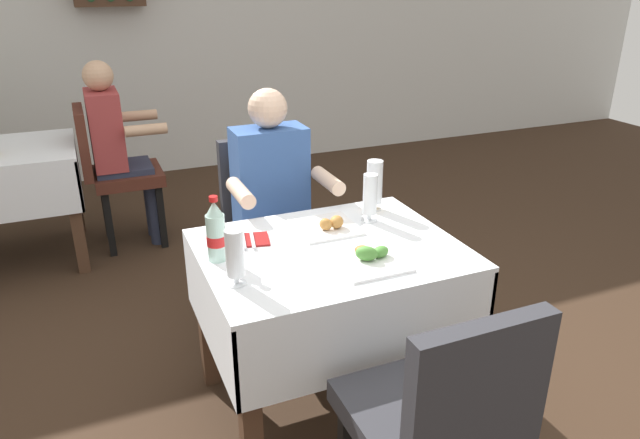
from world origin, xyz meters
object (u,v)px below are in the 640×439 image
object	(u,v)px
background_dining_table	(4,179)
beer_glass_left	(374,185)
main_dining_table	(329,288)
plate_far_diner	(328,226)
chair_near_camera_side	(438,417)
beer_glass_middle	(235,257)
beer_glass_right	(370,197)
napkin_cutlery_set	(248,240)
background_patron	(117,145)
seated_diner_far	(274,201)
cola_bottle_primary	(216,233)
chair_far_diner_seat	(269,222)
background_chair_right	(113,168)
plate_near_camera	(370,258)

from	to	relation	value
background_dining_table	beer_glass_left	bearing A→B (deg)	-46.79
main_dining_table	plate_far_diner	bearing A→B (deg)	69.12
main_dining_table	chair_near_camera_side	distance (m)	0.79
plate_far_diner	beer_glass_left	world-z (taller)	beer_glass_left
beer_glass_middle	beer_glass_right	world-z (taller)	beer_glass_right
beer_glass_right	napkin_cutlery_set	world-z (taller)	beer_glass_right
background_dining_table	beer_glass_right	bearing A→B (deg)	-49.89
beer_glass_middle	background_patron	world-z (taller)	background_patron
beer_glass_middle	seated_diner_far	bearing A→B (deg)	63.28
beer_glass_right	background_dining_table	world-z (taller)	beer_glass_right
chair_near_camera_side	cola_bottle_primary	world-z (taller)	cola_bottle_primary
main_dining_table	plate_far_diner	world-z (taller)	plate_far_diner
napkin_cutlery_set	beer_glass_left	bearing A→B (deg)	9.75
chair_near_camera_side	beer_glass_middle	bearing A→B (deg)	123.00
beer_glass_left	beer_glass_middle	world-z (taller)	beer_glass_left
chair_far_diner_seat	background_chair_right	world-z (taller)	same
cola_bottle_primary	napkin_cutlery_set	world-z (taller)	cola_bottle_primary
plate_near_camera	napkin_cutlery_set	xyz separation A→B (m)	(-0.37, 0.36, -0.01)
plate_near_camera	plate_far_diner	xyz separation A→B (m)	(-0.02, 0.34, -0.00)
cola_bottle_primary	background_patron	distance (m)	2.02
chair_near_camera_side	seated_diner_far	xyz separation A→B (m)	(-0.00, 1.48, 0.16)
beer_glass_middle	background_patron	xyz separation A→B (m)	(-0.21, 2.22, -0.15)
chair_far_diner_seat	chair_near_camera_side	distance (m)	1.58
chair_near_camera_side	background_patron	size ratio (longest dim) A/B	0.77
main_dining_table	background_chair_right	world-z (taller)	background_chair_right
main_dining_table	chair_far_diner_seat	bearing A→B (deg)	90.00
beer_glass_middle	beer_glass_left	bearing A→B (deg)	29.70
seated_diner_far	plate_near_camera	size ratio (longest dim) A/B	5.00
main_dining_table	beer_glass_left	bearing A→B (deg)	39.94
chair_far_diner_seat	beer_glass_right	bearing A→B (deg)	-66.44
chair_near_camera_side	seated_diner_far	world-z (taller)	seated_diner_far
background_dining_table	plate_near_camera	bearing A→B (deg)	-57.94
main_dining_table	background_patron	xyz separation A→B (m)	(-0.63, 2.07, 0.14)
beer_glass_right	background_chair_right	distance (m)	2.14
beer_glass_right	cola_bottle_primary	size ratio (longest dim) A/B	0.83
chair_far_diner_seat	beer_glass_right	world-z (taller)	same
seated_diner_far	plate_far_diner	xyz separation A→B (m)	(0.06, -0.52, 0.06)
plate_near_camera	background_patron	xyz separation A→B (m)	(-0.71, 2.25, -0.06)
beer_glass_middle	background_patron	distance (m)	2.23
beer_glass_right	background_dining_table	size ratio (longest dim) A/B	0.24
chair_near_camera_side	background_chair_right	size ratio (longest dim) A/B	1.00
seated_diner_far	napkin_cutlery_set	distance (m)	0.58
beer_glass_left	background_chair_right	world-z (taller)	beer_glass_left
beer_glass_right	background_patron	bearing A→B (deg)	115.36
chair_far_diner_seat	seated_diner_far	distance (m)	0.19
chair_far_diner_seat	plate_near_camera	size ratio (longest dim) A/B	3.85
napkin_cutlery_set	background_chair_right	world-z (taller)	background_chair_right
plate_near_camera	beer_glass_right	xyz separation A→B (m)	(0.18, 0.36, 0.09)
chair_near_camera_side	background_chair_right	world-z (taller)	same
chair_near_camera_side	main_dining_table	bearing A→B (deg)	90.00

